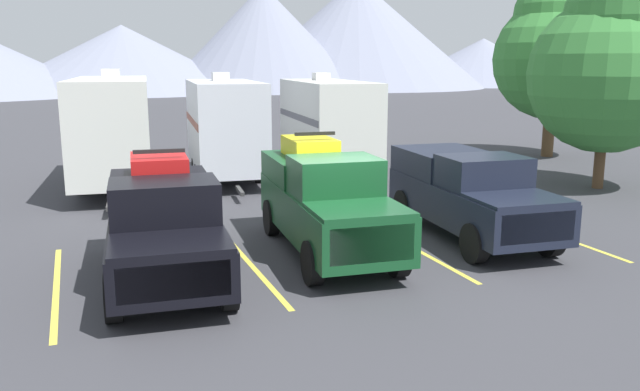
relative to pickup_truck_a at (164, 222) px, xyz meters
name	(u,v)px	position (x,y,z in m)	size (l,w,h in m)	color
ground_plane	(339,258)	(3.76, -0.05, -1.16)	(240.00, 240.00, 0.00)	#38383D
pickup_truck_a	(164,222)	(0.00, 0.00, 0.00)	(2.57, 5.58, 2.52)	black
pickup_truck_b	(325,198)	(3.69, 0.64, 0.07)	(2.45, 5.87, 2.66)	#144723
pickup_truck_c	(468,191)	(7.48, 0.62, -0.02)	(2.54, 5.73, 2.11)	black
lot_stripe_a	(56,288)	(-2.09, 0.13, -1.15)	(0.12, 5.50, 0.01)	gold
lot_stripe_b	(252,266)	(1.81, 0.13, -1.15)	(0.12, 5.50, 0.01)	gold
lot_stripe_c	(412,247)	(5.70, 0.13, -1.15)	(0.12, 5.50, 0.01)	gold
lot_stripe_d	(547,232)	(9.60, 0.13, -1.15)	(0.12, 5.50, 0.01)	gold
camper_trailer_a	(112,126)	(-0.32, 10.35, 0.96)	(3.18, 8.84, 4.02)	silver
camper_trailer_b	(225,125)	(3.54, 10.28, 0.89)	(2.94, 7.39, 3.89)	silver
camper_trailer_c	(328,120)	(7.73, 10.75, 0.86)	(3.11, 7.97, 3.84)	silver
tree_a	(611,61)	(15.23, 4.23, 3.15)	(5.22, 5.22, 7.50)	brown
tree_b	(554,49)	(18.67, 11.06, 3.67)	(5.34, 5.34, 8.10)	brown
mountain_ridge	(91,41)	(1.51, 87.18, 5.85)	(161.28, 49.29, 17.62)	gray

